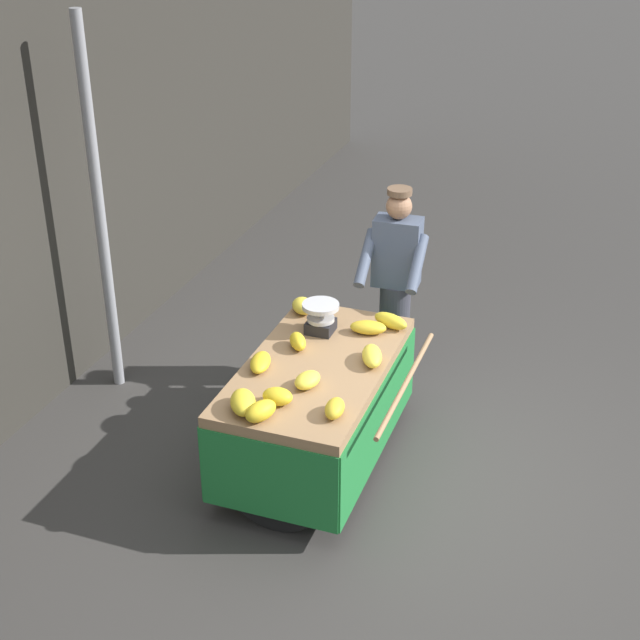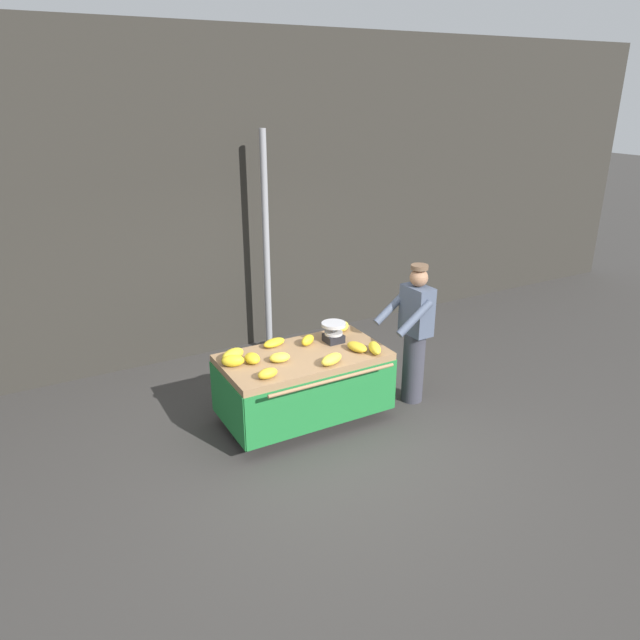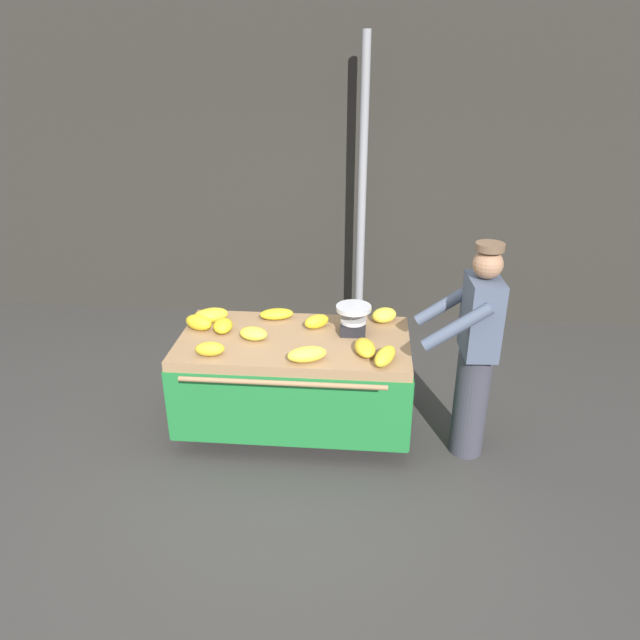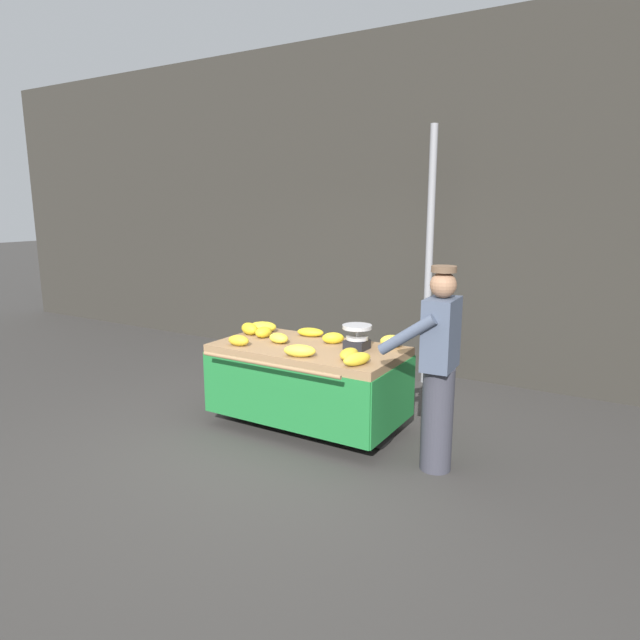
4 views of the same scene
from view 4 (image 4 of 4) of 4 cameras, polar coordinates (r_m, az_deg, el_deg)
ground_plane at (r=5.20m, az=-4.89°, el=-13.11°), size 60.00×60.00×0.00m
back_wall at (r=7.44m, az=9.11°, el=11.50°), size 16.00×0.24×4.34m
street_pole at (r=6.83m, az=11.14°, el=6.20°), size 0.09×0.09×3.10m
banana_cart at (r=5.45m, az=-1.23°, el=-4.98°), size 1.84×1.18×0.84m
weighing_scale at (r=5.25m, az=3.82°, el=-1.76°), size 0.28×0.28×0.24m
banana_bunch_0 at (r=4.74m, az=3.81°, el=-4.03°), size 0.22×0.32×0.11m
banana_bunch_1 at (r=5.74m, az=-5.82°, el=-1.25°), size 0.16×0.21×0.11m
banana_bunch_2 at (r=5.89m, az=-7.26°, el=-0.89°), size 0.28×0.22×0.13m
banana_bunch_3 at (r=5.37m, az=7.35°, el=-2.17°), size 0.27×0.26×0.12m
banana_bunch_4 at (r=5.44m, az=-8.36°, el=-2.09°), size 0.23×0.15×0.11m
banana_bunch_5 at (r=4.92m, az=3.00°, el=-3.50°), size 0.20×0.30×0.10m
banana_bunch_6 at (r=5.00m, az=-2.10°, el=-3.17°), size 0.32×0.24×0.11m
banana_bunch_7 at (r=5.50m, az=-4.26°, el=-1.86°), size 0.25×0.20×0.10m
banana_bunch_8 at (r=5.97m, az=-5.92°, el=-0.72°), size 0.34×0.29×0.12m
banana_bunch_9 at (r=5.76m, az=-0.99°, el=-1.26°), size 0.31×0.20×0.09m
banana_bunch_10 at (r=5.46m, az=1.35°, el=-1.87°), size 0.24×0.21×0.11m
vendor_person at (r=4.63m, az=12.00°, el=-4.95°), size 0.59×0.53×1.71m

